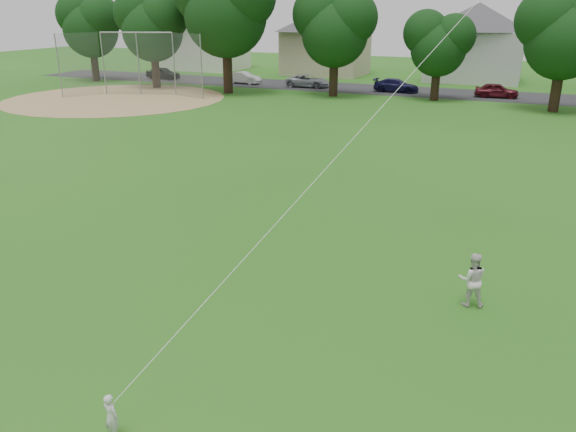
% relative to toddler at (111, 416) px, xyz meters
% --- Properties ---
extents(ground, '(160.00, 160.00, 0.00)m').
position_rel_toddler_xyz_m(ground, '(0.18, 3.76, -0.45)').
color(ground, '#226015').
rests_on(ground, ground).
extents(street, '(90.00, 7.00, 0.01)m').
position_rel_toddler_xyz_m(street, '(0.18, 45.76, -0.44)').
color(street, '#2D2D30').
rests_on(street, ground).
extents(dirt_infield, '(18.00, 18.00, 0.02)m').
position_rel_toddler_xyz_m(dirt_infield, '(-25.82, 31.76, -0.44)').
color(dirt_infield, '#9E7F51').
rests_on(dirt_infield, ground).
extents(toddler, '(0.36, 0.27, 0.89)m').
position_rel_toddler_xyz_m(toddler, '(0.00, 0.00, 0.00)').
color(toddler, silver).
rests_on(toddler, ground).
extents(older_boy, '(0.80, 0.69, 1.43)m').
position_rel_toddler_xyz_m(older_boy, '(5.21, 7.29, 0.27)').
color(older_boy, silver).
rests_on(older_boy, ground).
extents(kite, '(2.71, 6.46, 14.67)m').
position_rel_toddler_xyz_m(kite, '(2.24, 6.04, 3.70)').
color(kite, white).
rests_on(kite, ground).
extents(baseball_backstop, '(11.19, 5.02, 5.17)m').
position_rel_toddler_xyz_m(baseball_backstop, '(-25.13, 33.98, 2.14)').
color(baseball_backstop, gray).
rests_on(baseball_backstop, ground).
extents(tree_row, '(81.45, 10.01, 11.89)m').
position_rel_toddler_xyz_m(tree_row, '(2.56, 39.81, 6.18)').
color(tree_row, black).
rests_on(tree_row, ground).
extents(parked_cars, '(63.50, 2.17, 1.26)m').
position_rel_toddler_xyz_m(parked_cars, '(2.19, 44.76, 0.16)').
color(parked_cars, black).
rests_on(parked_cars, ground).
extents(house_row, '(77.05, 14.20, 10.37)m').
position_rel_toddler_xyz_m(house_row, '(-0.35, 55.76, 4.57)').
color(house_row, white).
rests_on(house_row, ground).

